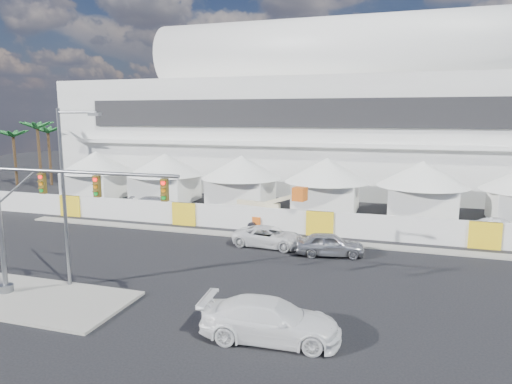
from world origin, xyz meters
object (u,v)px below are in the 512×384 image
(sedan_silver, at_px, (330,244))
(lot_car_c, at_px, (156,204))
(lot_car_a, at_px, (501,229))
(streetlight_median, at_px, (67,186))
(pickup_near, at_px, (270,320))
(boom_lift, at_px, (253,215))
(pickup_curb, at_px, (269,237))
(traffic_mast, at_px, (34,217))

(sedan_silver, distance_m, lot_car_c, 20.74)
(sedan_silver, xyz_separation_m, lot_car_a, (12.26, 8.74, -0.08))
(sedan_silver, bearing_deg, streetlight_median, 116.26)
(pickup_near, distance_m, boom_lift, 19.99)
(lot_car_a, bearing_deg, pickup_curb, 123.10)
(sedan_silver, distance_m, lot_car_a, 15.05)
(pickup_curb, bearing_deg, streetlight_median, 147.49)
(streetlight_median, bearing_deg, lot_car_c, 106.61)
(lot_car_a, height_order, lot_car_c, lot_car_c)
(lot_car_c, relative_size, traffic_mast, 0.49)
(traffic_mast, xyz_separation_m, boom_lift, (5.93, 18.28, -3.41))
(boom_lift, bearing_deg, pickup_near, -56.57)
(pickup_curb, relative_size, lot_car_a, 1.22)
(pickup_curb, bearing_deg, lot_car_a, -60.46)
(lot_car_c, height_order, boom_lift, boom_lift)
(sedan_silver, xyz_separation_m, boom_lift, (-7.49, 6.06, 0.24))
(pickup_curb, bearing_deg, sedan_silver, -95.89)
(pickup_near, relative_size, lot_car_c, 1.14)
(pickup_near, bearing_deg, traffic_mast, 82.81)
(traffic_mast, bearing_deg, pickup_curb, 55.91)
(sedan_silver, height_order, pickup_near, pickup_near)
(lot_car_c, bearing_deg, lot_car_a, -110.00)
(lot_car_a, bearing_deg, pickup_near, 156.89)
(streetlight_median, bearing_deg, lot_car_a, 37.03)
(lot_car_c, bearing_deg, pickup_near, -159.87)
(traffic_mast, xyz_separation_m, streetlight_median, (0.52, 1.98, 1.33))
(lot_car_a, xyz_separation_m, streetlight_median, (-25.16, -18.97, 5.06))
(pickup_near, xyz_separation_m, traffic_mast, (-12.74, 0.51, 3.58))
(lot_car_c, relative_size, boom_lift, 0.68)
(streetlight_median, xyz_separation_m, boom_lift, (5.41, 16.30, -4.74))
(sedan_silver, height_order, lot_car_a, sedan_silver)
(lot_car_a, height_order, traffic_mast, traffic_mast)
(lot_car_a, bearing_deg, streetlight_median, 134.98)
(streetlight_median, bearing_deg, sedan_silver, 38.44)
(pickup_curb, xyz_separation_m, boom_lift, (-2.91, 5.23, 0.30))
(lot_car_a, distance_m, traffic_mast, 33.35)
(boom_lift, bearing_deg, lot_car_c, 178.46)
(pickup_curb, distance_m, lot_car_a, 18.60)
(pickup_curb, height_order, boom_lift, boom_lift)
(pickup_curb, bearing_deg, boom_lift, 33.46)
(sedan_silver, distance_m, streetlight_median, 17.21)
(pickup_near, relative_size, lot_car_a, 1.39)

